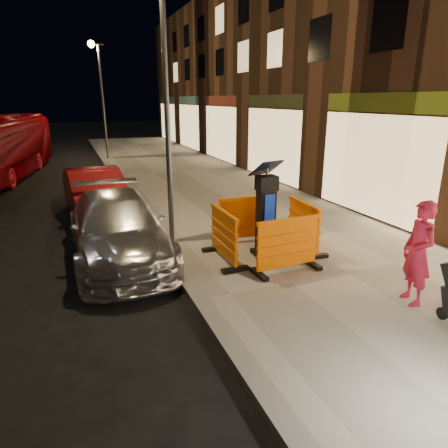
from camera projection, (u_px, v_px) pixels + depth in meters
name	position (u px, v px, depth m)	size (l,w,h in m)	color
ground_plane	(202.00, 307.00, 6.81)	(120.00, 120.00, 0.00)	black
sidewalk	(347.00, 276.00, 7.82)	(6.00, 60.00, 0.15)	gray
kerb	(201.00, 303.00, 6.79)	(0.30, 60.00, 0.15)	slate
parking_kiosk	(266.00, 212.00, 8.42)	(0.61, 0.61, 1.94)	black
barrier_front	(287.00, 245.00, 7.71)	(1.39, 0.57, 1.08)	#F66B00
barrier_back	(247.00, 219.00, 9.40)	(1.39, 0.57, 1.08)	#F66B00
barrier_kerbside	(224.00, 236.00, 8.22)	(1.39, 0.57, 1.08)	#F66B00
barrier_bldgside	(303.00, 226.00, 8.88)	(1.39, 0.57, 1.08)	#F66B00
car_silver	(120.00, 257.00, 8.95)	(1.94, 4.78, 1.39)	silver
car_red	(99.00, 217.00, 11.98)	(1.51, 4.32, 1.42)	maroon
bus_doubledecker	(4.00, 178.00, 17.87)	(2.31, 9.88, 2.75)	maroon
man	(418.00, 253.00, 6.42)	(0.63, 0.42, 1.74)	#B11B35
street_lamp_mid	(167.00, 111.00, 8.62)	(0.12, 0.12, 6.00)	#3F3F44
street_lamp_far	(103.00, 103.00, 21.96)	(0.12, 0.12, 6.00)	#3F3F44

